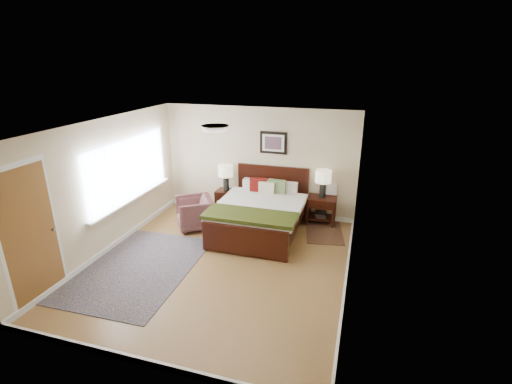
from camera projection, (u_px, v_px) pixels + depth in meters
The scene contains 18 objects.
floor at pixel (220, 263), 6.74m from camera, with size 5.00×5.00×0.00m, color olive.
back_wall at pixel (259, 162), 8.56m from camera, with size 4.50×0.04×2.50m, color beige.
front_wall at pixel (131, 277), 4.06m from camera, with size 4.50×0.04×2.50m, color beige.
left_wall at pixel (106, 186), 6.91m from camera, with size 0.04×5.00×2.50m, color beige.
right_wall at pixel (353, 214), 5.71m from camera, with size 0.04×5.00×2.50m, color beige.
ceiling at pixel (215, 125), 5.88m from camera, with size 4.50×5.00×0.02m, color white.
window at pixel (130, 170), 7.49m from camera, with size 0.11×2.72×1.32m.
door at pixel (30, 236), 5.39m from camera, with size 0.06×1.00×2.18m.
ceil_fixture at pixel (215, 128), 5.89m from camera, with size 0.44×0.44×0.08m.
bed at pixel (260, 209), 7.75m from camera, with size 1.78×2.16×1.16m.
wall_art at pixel (273, 143), 8.28m from camera, with size 0.62×0.05×0.50m.
nightstand_left at pixel (226, 195), 8.81m from camera, with size 0.46×0.42×0.55m.
nightstand_right at pixel (321, 207), 8.23m from camera, with size 0.62×0.47×0.62m.
lamp_left at pixel (226, 173), 8.64m from camera, with size 0.35×0.35×0.61m.
lamp_right at pixel (323, 179), 8.01m from camera, with size 0.35×0.35×0.61m.
armchair at pixel (195, 213), 8.03m from camera, with size 0.74×0.76×0.69m, color brown.
rug_persian at pixel (137, 268), 6.57m from camera, with size 1.89×2.67×0.01m, color #0D0D42.
rug_navy at pixel (324, 232), 7.91m from camera, with size 0.76×1.13×0.01m, color black.
Camera 1 is at (2.31, -5.46, 3.52)m, focal length 26.00 mm.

